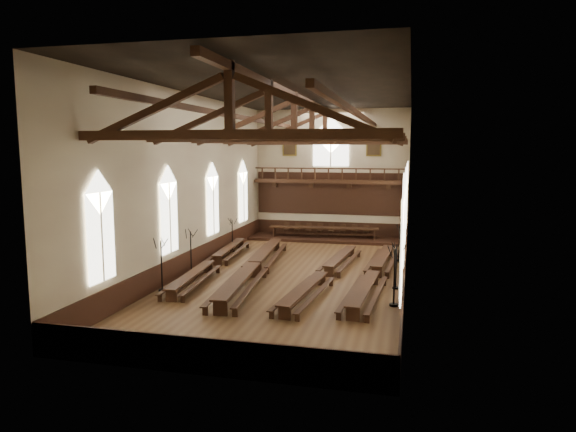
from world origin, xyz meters
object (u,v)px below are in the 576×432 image
(refectory_row_c, at_px, (325,272))
(candelabrum_left_near, at_px, (162,275))
(refectory_row_b, at_px, (254,265))
(high_table, at_px, (324,229))
(refectory_row_a, at_px, (213,261))
(candelabrum_left_mid, at_px, (191,261))
(refectory_row_d, at_px, (375,272))
(candelabrum_right_mid, at_px, (396,275))
(dais, at_px, (324,239))
(candelabrum_left_far, at_px, (232,241))
(candelabrum_right_far, at_px, (399,250))
(candelabrum_right_near, at_px, (394,288))

(refectory_row_c, distance_m, candelabrum_left_near, 8.36)
(refectory_row_b, distance_m, high_table, 12.13)
(refectory_row_a, xyz_separation_m, candelabrum_left_mid, (-0.65, -1.51, 0.30))
(refectory_row_d, height_order, candelabrum_right_mid, candelabrum_right_mid)
(refectory_row_d, bearing_deg, candelabrum_left_mid, -174.71)
(high_table, bearing_deg, candelabrum_left_near, -108.22)
(dais, distance_m, candelabrum_left_far, 7.94)
(high_table, bearing_deg, refectory_row_d, -68.08)
(dais, relative_size, candelabrum_left_mid, 4.43)
(refectory_row_a, distance_m, refectory_row_c, 6.90)
(high_table, xyz_separation_m, candelabrum_right_far, (5.81, -6.41, -0.16))
(candelabrum_right_far, bearing_deg, candelabrum_right_near, -90.00)
(dais, bearing_deg, refectory_row_b, -98.88)
(refectory_row_c, bearing_deg, candelabrum_left_near, -153.13)
(candelabrum_right_mid, bearing_deg, refectory_row_a, 170.11)
(high_table, height_order, candelabrum_right_far, candelabrum_right_far)
(candelabrum_left_mid, bearing_deg, refectory_row_b, 10.69)
(dais, height_order, candelabrum_right_mid, candelabrum_right_mid)
(candelabrum_right_far, bearing_deg, refectory_row_b, -144.02)
(refectory_row_d, relative_size, candelabrum_left_mid, 5.43)
(refectory_row_a, relative_size, dais, 1.20)
(candelabrum_right_far, bearing_deg, dais, 132.21)
(refectory_row_b, height_order, candelabrum_left_far, candelabrum_left_far)
(candelabrum_right_near, bearing_deg, refectory_row_d, 104.87)
(dais, height_order, candelabrum_right_near, candelabrum_right_near)
(refectory_row_b, height_order, high_table, high_table)
(refectory_row_b, xyz_separation_m, refectory_row_c, (4.03, -0.31, -0.08))
(refectory_row_a, height_order, refectory_row_c, refectory_row_c)
(refectory_row_a, xyz_separation_m, candelabrum_right_mid, (10.45, -1.82, 0.24))
(refectory_row_d, distance_m, dais, 12.62)
(refectory_row_b, bearing_deg, candelabrum_right_near, -26.75)
(candelabrum_left_near, height_order, candelabrum_left_far, candelabrum_left_near)
(candelabrum_right_near, bearing_deg, refectory_row_b, 153.25)
(candelabrum_right_mid, distance_m, candelabrum_right_far, 6.53)
(candelabrum_left_mid, relative_size, candelabrum_left_far, 1.13)
(refectory_row_b, xyz_separation_m, candelabrum_right_mid, (7.68, -0.96, 0.16))
(candelabrum_right_near, bearing_deg, candelabrum_left_near, -178.92)
(high_table, distance_m, candelabrum_left_far, 7.92)
(candelabrum_left_far, bearing_deg, candelabrum_right_near, -41.90)
(refectory_row_c, bearing_deg, candelabrum_left_far, 139.35)
(refectory_row_c, height_order, candelabrum_left_near, candelabrum_left_near)
(refectory_row_d, bearing_deg, high_table, 111.92)
(refectory_row_a, xyz_separation_m, candelabrum_right_near, (10.45, -4.74, 0.35))
(refectory_row_a, bearing_deg, candelabrum_right_near, -24.38)
(candelabrum_left_near, bearing_deg, candelabrum_right_near, 1.08)
(refectory_row_c, xyz_separation_m, high_table, (-2.16, 12.29, 0.38))
(refectory_row_c, height_order, dais, refectory_row_c)
(dais, bearing_deg, candelabrum_left_near, -108.22)
(dais, bearing_deg, refectory_row_d, -68.08)
(dais, height_order, candelabrum_right_far, candelabrum_right_far)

